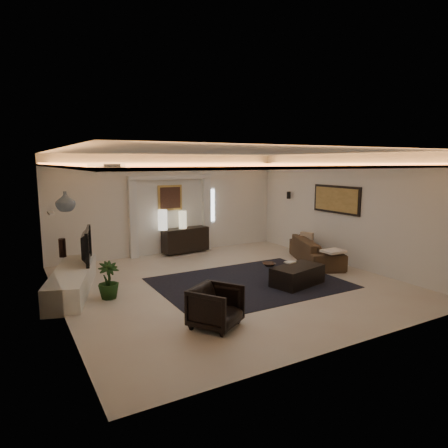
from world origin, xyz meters
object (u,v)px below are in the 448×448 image
console (185,240)px  coffee_table (297,276)px  sofa (316,251)px  armchair (216,307)px

console → coffee_table: (0.88, -4.08, -0.20)m
sofa → coffee_table: 2.14m
coffee_table → console: bearing=88.4°
sofa → coffee_table: bearing=150.7°
console → armchair: console is taller
coffee_table → armchair: bearing=-171.1°
console → armchair: 5.46m
armchair → coffee_table: bearing=-10.6°
console → coffee_table: bearing=-84.0°
sofa → coffee_table: size_ratio=1.87×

